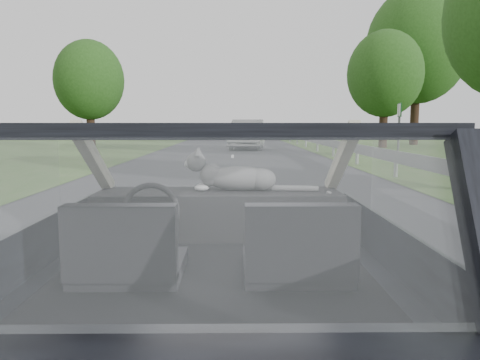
{
  "coord_description": "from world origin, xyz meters",
  "views": [
    {
      "loc": [
        0.11,
        -2.42,
        1.44
      ],
      "look_at": [
        0.14,
        0.6,
        1.08
      ],
      "focal_mm": 35.0,
      "sensor_mm": 36.0,
      "label": 1
    }
  ],
  "objects_px": {
    "cat": "(239,177)",
    "other_car": "(247,134)",
    "subject_car": "(215,259)",
    "highway_sign": "(399,132)"
  },
  "relations": [
    {
      "from": "cat",
      "to": "other_car",
      "type": "relative_size",
      "value": 0.12
    },
    {
      "from": "subject_car",
      "to": "cat",
      "type": "relative_size",
      "value": 6.35
    },
    {
      "from": "subject_car",
      "to": "highway_sign",
      "type": "relative_size",
      "value": 1.79
    },
    {
      "from": "subject_car",
      "to": "cat",
      "type": "height_order",
      "value": "subject_car"
    },
    {
      "from": "cat",
      "to": "other_car",
      "type": "bearing_deg",
      "value": 91.9
    },
    {
      "from": "subject_car",
      "to": "highway_sign",
      "type": "xyz_separation_m",
      "value": [
        6.57,
        16.03,
        0.39
      ]
    },
    {
      "from": "cat",
      "to": "other_car",
      "type": "distance_m",
      "value": 23.68
    },
    {
      "from": "highway_sign",
      "to": "cat",
      "type": "bearing_deg",
      "value": -101.3
    },
    {
      "from": "other_car",
      "to": "cat",
      "type": "bearing_deg",
      "value": -85.73
    },
    {
      "from": "subject_car",
      "to": "highway_sign",
      "type": "bearing_deg",
      "value": 67.71
    }
  ]
}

